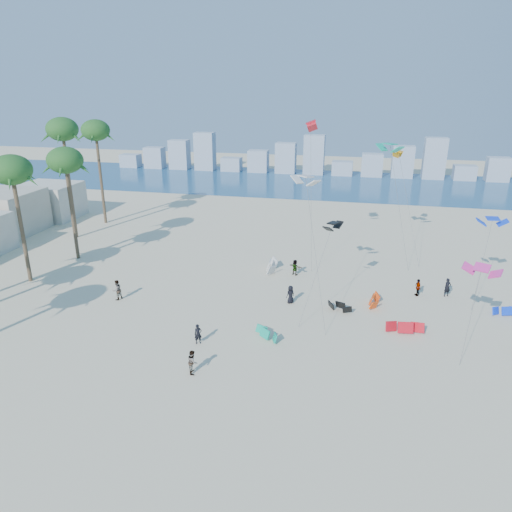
# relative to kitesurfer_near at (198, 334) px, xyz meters

# --- Properties ---
(ground) EXTENTS (220.00, 220.00, 0.00)m
(ground) POSITION_rel_kitesurfer_near_xyz_m (-0.23, -7.97, -0.80)
(ground) COLOR beige
(ground) RESTS_ON ground
(ocean) EXTENTS (220.00, 220.00, 0.00)m
(ocean) POSITION_rel_kitesurfer_near_xyz_m (-0.23, 64.03, -0.79)
(ocean) COLOR navy
(ocean) RESTS_ON ground
(kitesurfer_near) EXTENTS (0.69, 0.62, 1.59)m
(kitesurfer_near) POSITION_rel_kitesurfer_near_xyz_m (0.00, 0.00, 0.00)
(kitesurfer_near) COLOR black
(kitesurfer_near) RESTS_ON ground
(kitesurfer_mid) EXTENTS (0.88, 1.00, 1.72)m
(kitesurfer_mid) POSITION_rel_kitesurfer_near_xyz_m (0.93, -3.81, 0.07)
(kitesurfer_mid) COLOR gray
(kitesurfer_mid) RESTS_ON ground
(kitesurfers_far) EXTENTS (34.63, 12.89, 1.91)m
(kitesurfers_far) POSITION_rel_kitesurfer_near_xyz_m (8.29, 9.35, 0.07)
(kitesurfers_far) COLOR black
(kitesurfers_far) RESTS_ON ground
(grounded_kites) EXTENTS (24.01, 17.28, 1.08)m
(grounded_kites) POSITION_rel_kitesurfer_near_xyz_m (10.62, 9.37, -0.34)
(grounded_kites) COLOR #0DA482
(grounded_kites) RESTS_ON ground
(flying_kites) EXTENTS (26.89, 26.17, 15.86)m
(flying_kites) POSITION_rel_kitesurfer_near_xyz_m (15.14, 15.58, 10.14)
(flying_kites) COLOR black
(flying_kites) RESTS_ON ground
(distant_skyline) EXTENTS (85.00, 3.00, 8.40)m
(distant_skyline) POSITION_rel_kitesurfer_near_xyz_m (-1.42, 74.03, 2.29)
(distant_skyline) COLOR #9EADBF
(distant_skyline) RESTS_ON ground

